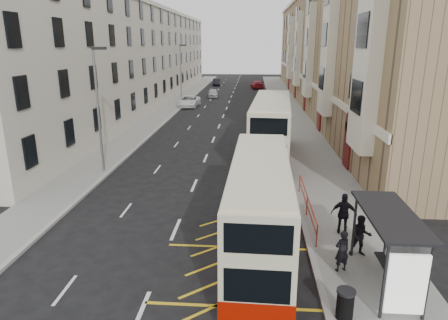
# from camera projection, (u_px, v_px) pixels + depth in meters

# --- Properties ---
(ground) EXTENTS (200.00, 200.00, 0.00)m
(ground) POSITION_uv_depth(u_px,v_px,m) (155.00, 277.00, 14.81)
(ground) COLOR black
(ground) RESTS_ON ground
(pavement_right) EXTENTS (4.00, 120.00, 0.15)m
(pavement_right) POSITION_uv_depth(u_px,v_px,m) (294.00, 123.00, 42.94)
(pavement_right) COLOR slate
(pavement_right) RESTS_ON ground
(pavement_left) EXTENTS (3.00, 120.00, 0.15)m
(pavement_left) POSITION_uv_depth(u_px,v_px,m) (153.00, 121.00, 44.01)
(pavement_left) COLOR slate
(pavement_left) RESTS_ON ground
(kerb_right) EXTENTS (0.25, 120.00, 0.15)m
(kerb_right) POSITION_uv_depth(u_px,v_px,m) (276.00, 123.00, 43.08)
(kerb_right) COLOR #989793
(kerb_right) RESTS_ON ground
(kerb_left) EXTENTS (0.25, 120.00, 0.15)m
(kerb_left) POSITION_uv_depth(u_px,v_px,m) (166.00, 121.00, 43.91)
(kerb_left) COLOR #989793
(kerb_left) RESTS_ON ground
(road_markings) EXTENTS (10.00, 110.00, 0.01)m
(road_markings) POSITION_uv_depth(u_px,v_px,m) (229.00, 103.00, 57.86)
(road_markings) COLOR silver
(road_markings) RESTS_ON ground
(terrace_right) EXTENTS (10.75, 79.00, 15.25)m
(terrace_right) POSITION_uv_depth(u_px,v_px,m) (337.00, 49.00, 55.07)
(terrace_right) COLOR #927455
(terrace_right) RESTS_ON ground
(terrace_left) EXTENTS (9.18, 79.00, 13.25)m
(terrace_left) POSITION_uv_depth(u_px,v_px,m) (136.00, 56.00, 57.43)
(terrace_left) COLOR beige
(terrace_left) RESTS_ON ground
(bus_shelter) EXTENTS (1.65, 4.25, 2.70)m
(bus_shelter) POSITION_uv_depth(u_px,v_px,m) (397.00, 238.00, 13.25)
(bus_shelter) COLOR black
(bus_shelter) RESTS_ON pavement_right
(guard_railing) EXTENTS (0.06, 6.56, 1.01)m
(guard_railing) POSITION_uv_depth(u_px,v_px,m) (307.00, 202.00, 19.64)
(guard_railing) COLOR #A9331E
(guard_railing) RESTS_ON pavement_right
(street_lamp_near) EXTENTS (0.93, 0.18, 8.00)m
(street_lamp_near) POSITION_uv_depth(u_px,v_px,m) (98.00, 104.00, 25.42)
(street_lamp_near) COLOR gray
(street_lamp_near) RESTS_ON pavement_left
(street_lamp_far) EXTENTS (0.93, 0.18, 8.00)m
(street_lamp_far) POSITION_uv_depth(u_px,v_px,m) (181.00, 71.00, 54.12)
(street_lamp_far) COLOR gray
(street_lamp_far) RESTS_ON pavement_left
(double_decker_front) EXTENTS (2.53, 10.00, 3.97)m
(double_decker_front) POSITION_uv_depth(u_px,v_px,m) (259.00, 208.00, 16.00)
(double_decker_front) COLOR beige
(double_decker_front) RESTS_ON ground
(double_decker_rear) EXTENTS (3.40, 11.52, 4.53)m
(double_decker_rear) POSITION_uv_depth(u_px,v_px,m) (271.00, 129.00, 29.07)
(double_decker_rear) COLOR beige
(double_decker_rear) RESTS_ON ground
(litter_bin) EXTENTS (0.59, 0.59, 0.98)m
(litter_bin) POSITION_uv_depth(u_px,v_px,m) (345.00, 304.00, 12.28)
(litter_bin) COLOR black
(litter_bin) RESTS_ON pavement_right
(pedestrian_near) EXTENTS (0.69, 0.58, 1.63)m
(pedestrian_near) POSITION_uv_depth(u_px,v_px,m) (342.00, 251.00, 14.77)
(pedestrian_near) COLOR black
(pedestrian_near) RESTS_ON pavement_right
(pedestrian_mid) EXTENTS (0.86, 0.69, 1.70)m
(pedestrian_mid) POSITION_uv_depth(u_px,v_px,m) (361.00, 236.00, 15.86)
(pedestrian_mid) COLOR black
(pedestrian_mid) RESTS_ON pavement_right
(pedestrian_far) EXTENTS (1.19, 0.70, 1.90)m
(pedestrian_far) POSITION_uv_depth(u_px,v_px,m) (344.00, 214.00, 17.65)
(pedestrian_far) COLOR black
(pedestrian_far) RESTS_ON pavement_right
(white_van) EXTENTS (2.73, 5.47, 1.49)m
(white_van) POSITION_uv_depth(u_px,v_px,m) (189.00, 101.00, 54.08)
(white_van) COLOR white
(white_van) RESTS_ON ground
(car_silver) EXTENTS (1.94, 4.12, 1.36)m
(car_silver) POSITION_uv_depth(u_px,v_px,m) (213.00, 93.00, 63.28)
(car_silver) COLOR #ACB0B4
(car_silver) RESTS_ON ground
(car_dark) EXTENTS (1.79, 4.27, 1.37)m
(car_dark) POSITION_uv_depth(u_px,v_px,m) (217.00, 82.00, 81.14)
(car_dark) COLOR black
(car_dark) RESTS_ON ground
(car_red) EXTENTS (2.70, 5.29, 1.47)m
(car_red) POSITION_uv_depth(u_px,v_px,m) (257.00, 85.00, 75.65)
(car_red) COLOR maroon
(car_red) RESTS_ON ground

